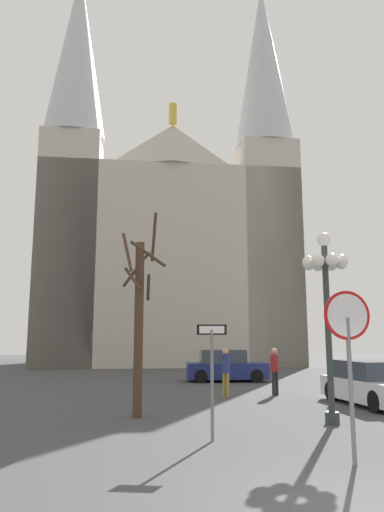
# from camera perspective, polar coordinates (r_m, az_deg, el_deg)

# --- Properties ---
(cathedral) EXTENTS (20.94, 12.84, 34.31)m
(cathedral) POSITION_cam_1_polar(r_m,az_deg,el_deg) (41.40, -2.82, 2.01)
(cathedral) COLOR #BCB5A5
(cathedral) RESTS_ON ground
(stop_sign) EXTENTS (0.88, 0.10, 3.00)m
(stop_sign) POSITION_cam_1_polar(r_m,az_deg,el_deg) (9.17, 18.05, -9.30)
(stop_sign) COLOR slate
(stop_sign) RESTS_ON ground
(one_way_arrow_sign) EXTENTS (0.64, 0.17, 2.44)m
(one_way_arrow_sign) POSITION_cam_1_polar(r_m,az_deg,el_deg) (10.66, 2.39, -13.07)
(one_way_arrow_sign) COLOR slate
(one_way_arrow_sign) RESTS_ON ground
(street_lamp) EXTENTS (1.26, 1.26, 4.96)m
(street_lamp) POSITION_cam_1_polar(r_m,az_deg,el_deg) (13.25, 15.63, -3.53)
(street_lamp) COLOR #2D3833
(street_lamp) RESTS_ON ground
(bare_tree) EXTENTS (1.30, 1.27, 5.73)m
(bare_tree) POSITION_cam_1_polar(r_m,az_deg,el_deg) (13.78, -6.30, -7.21)
(bare_tree) COLOR #473323
(bare_tree) RESTS_ON ground
(parked_car_near_navy) EXTENTS (4.16, 2.10, 1.57)m
(parked_car_near_navy) POSITION_cam_1_polar(r_m,az_deg,el_deg) (25.04, 4.00, -12.96)
(parked_car_near_navy) COLOR navy
(parked_car_near_navy) RESTS_ON ground
(parked_car_far_white) EXTENTS (2.05, 4.29, 1.41)m
(parked_car_far_white) POSITION_cam_1_polar(r_m,az_deg,el_deg) (17.27, 20.78, -14.05)
(parked_car_far_white) COLOR silver
(parked_car_far_white) RESTS_ON ground
(pedestrian_walking) EXTENTS (0.32, 0.32, 1.77)m
(pedestrian_walking) POSITION_cam_1_polar(r_m,az_deg,el_deg) (19.14, 9.78, -12.79)
(pedestrian_walking) COLOR black
(pedestrian_walking) RESTS_ON ground
(pedestrian_standing) EXTENTS (0.32, 0.32, 1.78)m
(pedestrian_standing) POSITION_cam_1_polar(r_m,az_deg,el_deg) (18.39, 4.02, -13.03)
(pedestrian_standing) COLOR olive
(pedestrian_standing) RESTS_ON ground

